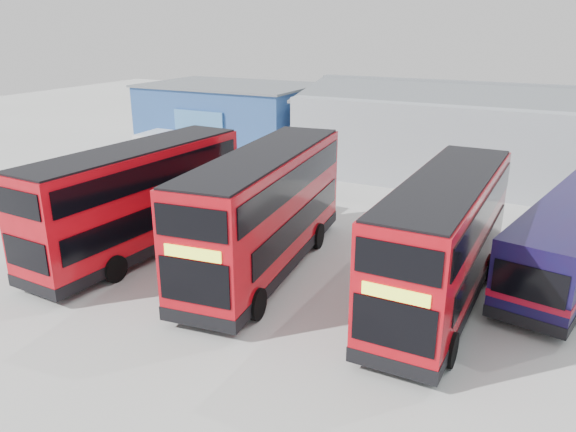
# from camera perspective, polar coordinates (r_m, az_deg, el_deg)

# --- Properties ---
(ground_plane) EXTENTS (120.00, 120.00, 0.00)m
(ground_plane) POSITION_cam_1_polar(r_m,az_deg,el_deg) (21.91, 0.22, -6.45)
(ground_plane) COLOR #ADADA7
(ground_plane) RESTS_ON ground
(office_block) EXTENTS (12.30, 8.32, 5.12)m
(office_block) POSITION_cam_1_polar(r_m,az_deg,el_deg) (42.91, -5.85, 9.82)
(office_block) COLOR navy
(office_block) RESTS_ON ground
(maintenance_shed) EXTENTS (30.50, 12.00, 5.89)m
(maintenance_shed) POSITION_cam_1_polar(r_m,az_deg,el_deg) (38.30, 25.28, 7.01)
(maintenance_shed) COLOR #9AA0A8
(maintenance_shed) RESTS_ON ground
(double_decker_left) EXTENTS (3.34, 11.04, 4.61)m
(double_decker_left) POSITION_cam_1_polar(r_m,az_deg,el_deg) (24.50, -14.95, 1.46)
(double_decker_left) COLOR red
(double_decker_left) RESTS_ON ground
(double_decker_centre) EXTENTS (3.95, 11.52, 4.78)m
(double_decker_centre) POSITION_cam_1_polar(r_m,az_deg,el_deg) (22.00, -2.37, 0.34)
(double_decker_centre) COLOR red
(double_decker_centre) RESTS_ON ground
(double_decker_right) EXTENTS (2.92, 10.89, 4.58)m
(double_decker_right) POSITION_cam_1_polar(r_m,az_deg,el_deg) (19.98, 15.43, -2.67)
(double_decker_right) COLOR red
(double_decker_right) RESTS_ON ground
(single_decker_blue) EXTENTS (4.70, 11.44, 3.03)m
(single_decker_blue) POSITION_cam_1_polar(r_m,az_deg,el_deg) (24.05, 26.81, -2.34)
(single_decker_blue) COLOR #0E0D39
(single_decker_blue) RESTS_ON ground
(panel_van) EXTENTS (2.43, 5.16, 2.20)m
(panel_van) POSITION_cam_1_polar(r_m,az_deg,el_deg) (41.28, -12.21, 7.21)
(panel_van) COLOR silver
(panel_van) RESTS_ON ground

